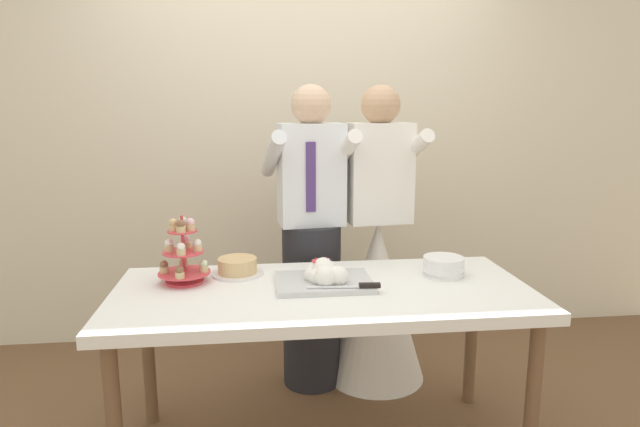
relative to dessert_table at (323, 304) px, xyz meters
The scene contains 8 objects.
rear_wall 1.57m from the dessert_table, 90.00° to the left, with size 5.20×0.10×2.90m, color beige.
dessert_table is the anchor object (origin of this frame).
cupcake_stand 0.65m from the dessert_table, 166.04° to the left, with size 0.23×0.23×0.31m.
main_cake_tray 0.12m from the dessert_table, 74.12° to the left, with size 0.44×0.31×0.12m.
plate_stack 0.60m from the dessert_table, 11.40° to the left, with size 0.19×0.19×0.09m.
round_cake 0.46m from the dessert_table, 147.15° to the left, with size 0.24×0.24×0.08m.
person_groom 0.63m from the dessert_table, 88.87° to the left, with size 0.51×0.53×1.66m.
person_bride 0.77m from the dessert_table, 59.42° to the left, with size 0.56×0.56×1.66m.
Camera 1 is at (-0.27, -2.21, 1.55)m, focal length 30.33 mm.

